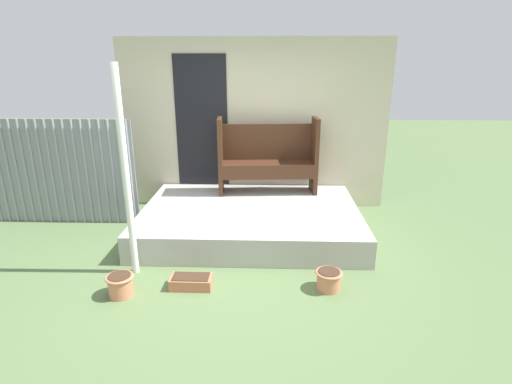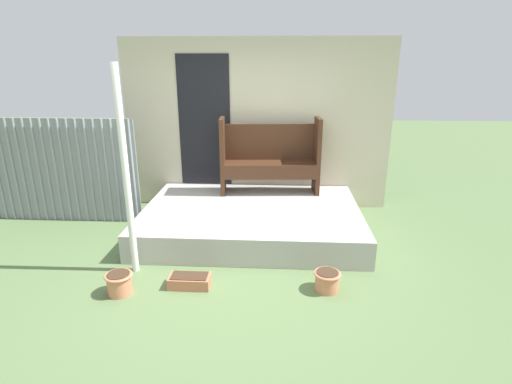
{
  "view_description": "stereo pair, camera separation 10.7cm",
  "coord_description": "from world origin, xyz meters",
  "px_view_note": "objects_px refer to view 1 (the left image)",
  "views": [
    {
      "loc": [
        0.42,
        -4.06,
        2.28
      ],
      "look_at": [
        0.26,
        0.37,
        0.8
      ],
      "focal_mm": 28.0,
      "sensor_mm": 36.0,
      "label": 1
    },
    {
      "loc": [
        0.53,
        -4.06,
        2.28
      ],
      "look_at": [
        0.26,
        0.37,
        0.8
      ],
      "focal_mm": 28.0,
      "sensor_mm": 36.0,
      "label": 2
    }
  ],
  "objects_px": {
    "support_post": "(126,176)",
    "planter_box_rect": "(191,282)",
    "bench": "(268,155)",
    "flower_pot_middle": "(329,279)",
    "flower_pot_left": "(120,284)"
  },
  "relations": [
    {
      "from": "support_post",
      "to": "flower_pot_middle",
      "type": "xyz_separation_m",
      "value": [
        2.12,
        -0.28,
        -1.01
      ]
    },
    {
      "from": "support_post",
      "to": "bench",
      "type": "xyz_separation_m",
      "value": [
        1.46,
        1.88,
        -0.2
      ]
    },
    {
      "from": "bench",
      "to": "planter_box_rect",
      "type": "distance_m",
      "value": 2.47
    },
    {
      "from": "planter_box_rect",
      "to": "flower_pot_middle",
      "type": "bearing_deg",
      "value": 0.6
    },
    {
      "from": "flower_pot_left",
      "to": "flower_pot_middle",
      "type": "distance_m",
      "value": 2.12
    },
    {
      "from": "flower_pot_left",
      "to": "flower_pot_middle",
      "type": "height_order",
      "value": "flower_pot_left"
    },
    {
      "from": "support_post",
      "to": "planter_box_rect",
      "type": "relative_size",
      "value": 5.24
    },
    {
      "from": "bench",
      "to": "flower_pot_left",
      "type": "distance_m",
      "value": 2.88
    },
    {
      "from": "bench",
      "to": "planter_box_rect",
      "type": "height_order",
      "value": "bench"
    },
    {
      "from": "flower_pot_left",
      "to": "flower_pot_middle",
      "type": "bearing_deg",
      "value": 5.11
    },
    {
      "from": "planter_box_rect",
      "to": "bench",
      "type": "bearing_deg",
      "value": 70.49
    },
    {
      "from": "bench",
      "to": "flower_pot_middle",
      "type": "bearing_deg",
      "value": -77.36
    },
    {
      "from": "flower_pot_middle",
      "to": "planter_box_rect",
      "type": "distance_m",
      "value": 1.43
    },
    {
      "from": "bench",
      "to": "flower_pot_middle",
      "type": "xyz_separation_m",
      "value": [
        0.66,
        -2.17,
        -0.81
      ]
    },
    {
      "from": "flower_pot_middle",
      "to": "planter_box_rect",
      "type": "xyz_separation_m",
      "value": [
        -1.43,
        -0.02,
        -0.05
      ]
    }
  ]
}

